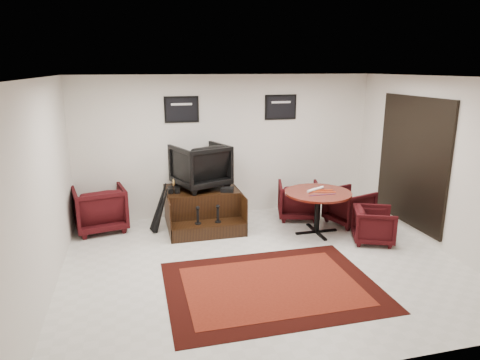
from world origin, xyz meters
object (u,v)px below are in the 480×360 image
object	(u,v)px
armchair_side	(100,206)
table_chair_corner	(374,224)
shine_chair	(200,164)
meeting_table	(318,197)
table_chair_back	(298,198)
table_chair_window	(349,205)
shine_podium	(202,209)

from	to	relation	value
armchair_side	table_chair_corner	bearing A→B (deg)	147.63
table_chair_corner	shine_chair	bearing A→B (deg)	80.36
meeting_table	table_chair_back	world-z (taller)	table_chair_back
armchair_side	table_chair_window	xyz separation A→B (m)	(4.63, -0.82, -0.08)
armchair_side	meeting_table	bearing A→B (deg)	152.18
shine_chair	table_chair_corner	bearing A→B (deg)	127.87
armchair_side	shine_chair	bearing A→B (deg)	166.69
meeting_table	table_chair_back	size ratio (longest dim) A/B	1.48
shine_chair	table_chair_back	xyz separation A→B (m)	(1.92, -0.22, -0.77)
table_chair_back	table_chair_window	xyz separation A→B (m)	(0.83, -0.54, -0.02)
armchair_side	table_chair_window	world-z (taller)	armchair_side
shine_podium	armchair_side	size ratio (longest dim) A/B	1.53
table_chair_window	table_chair_corner	xyz separation A→B (m)	(-0.03, -0.93, -0.04)
shine_chair	meeting_table	world-z (taller)	shine_chair
meeting_table	table_chair_window	bearing A→B (deg)	20.58
shine_chair	shine_podium	bearing A→B (deg)	69.80
table_chair_back	table_chair_window	size ratio (longest dim) A/B	1.06
meeting_table	shine_podium	bearing A→B (deg)	154.73
shine_podium	meeting_table	bearing A→B (deg)	-25.27
armchair_side	table_chair_window	bearing A→B (deg)	158.50
shine_chair	table_chair_back	size ratio (longest dim) A/B	1.17
meeting_table	table_chair_back	xyz separation A→B (m)	(-0.03, 0.84, -0.28)
shine_podium	shine_chair	xyz separation A→B (m)	(-0.00, 0.14, 0.84)
armchair_side	table_chair_back	bearing A→B (deg)	164.36
shine_chair	armchair_side	xyz separation A→B (m)	(-1.87, 0.06, -0.71)
table_chair_back	armchair_side	bearing A→B (deg)	12.44
table_chair_window	table_chair_corner	world-z (taller)	table_chair_window
table_chair_back	table_chair_corner	bearing A→B (deg)	135.05
shine_chair	meeting_table	bearing A→B (deg)	131.20
table_chair_back	table_chair_corner	world-z (taller)	table_chair_back
table_chair_corner	table_chair_back	bearing A→B (deg)	50.71
armchair_side	table_chair_back	xyz separation A→B (m)	(3.79, -0.28, -0.06)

